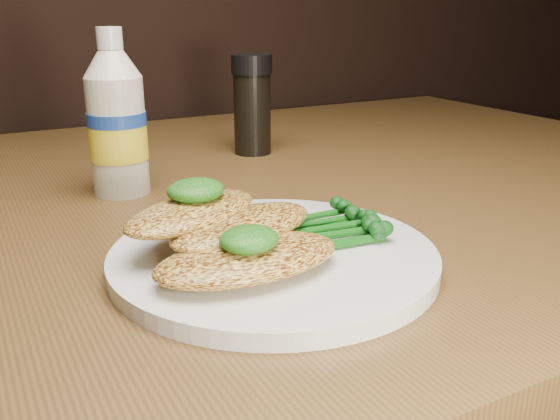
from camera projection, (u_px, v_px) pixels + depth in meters
plate at (274, 257)px, 0.44m from camera, size 0.24×0.24×0.01m
chicken_front at (248, 259)px, 0.40m from camera, size 0.13×0.07×0.02m
chicken_mid at (243, 226)px, 0.43m from camera, size 0.14×0.10×0.02m
chicken_back at (192, 212)px, 0.44m from camera, size 0.13×0.10×0.02m
pesto_front at (249, 239)px, 0.39m from camera, size 0.05×0.05×0.02m
pesto_back at (196, 190)px, 0.44m from camera, size 0.05×0.05×0.02m
broccolini_bundle at (314, 227)px, 0.46m from camera, size 0.14×0.12×0.02m
mayo_bottle at (116, 113)px, 0.59m from camera, size 0.08×0.08×0.16m
pepper_grinder at (252, 105)px, 0.76m from camera, size 0.06×0.06×0.12m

